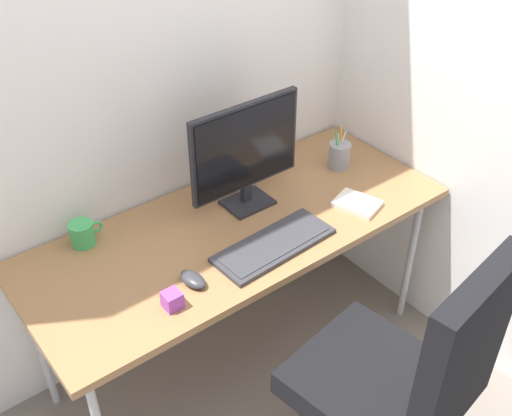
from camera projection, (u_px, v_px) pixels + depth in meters
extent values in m
plane|color=slate|center=(241.00, 353.00, 2.71)|extent=(8.00, 8.00, 0.00)
cube|color=white|center=(172.00, 14.00, 2.12)|extent=(2.83, 0.04, 2.80)
cube|color=white|center=(455.00, 5.00, 2.19)|extent=(0.04, 1.87, 2.80)
cube|color=#996B42|center=(238.00, 228.00, 2.30)|extent=(1.62, 0.66, 0.03)
cylinder|color=#B2B5BA|center=(410.00, 258.00, 2.71)|extent=(0.03, 0.03, 0.68)
cylinder|color=#B2B5BA|center=(39.00, 344.00, 2.31)|extent=(0.03, 0.03, 0.68)
cylinder|color=#B2B5BA|center=(329.00, 203.00, 3.04)|extent=(0.03, 0.03, 0.68)
sphere|color=black|center=(361.00, 395.00, 2.50)|extent=(0.05, 0.05, 0.05)
cube|color=black|center=(374.00, 384.00, 2.03)|extent=(0.53, 0.56, 0.09)
cube|color=black|center=(463.00, 357.00, 1.69)|extent=(0.42, 0.13, 0.57)
cube|color=black|center=(248.00, 202.00, 2.40)|extent=(0.18, 0.14, 0.01)
cube|color=black|center=(246.00, 191.00, 2.38)|extent=(0.04, 0.02, 0.08)
cube|color=black|center=(245.00, 147.00, 2.26)|extent=(0.47, 0.02, 0.34)
cube|color=black|center=(247.00, 148.00, 2.25)|extent=(0.44, 0.01, 0.32)
cube|color=#333338|center=(274.00, 245.00, 2.18)|extent=(0.46, 0.20, 0.02)
cube|color=#333338|center=(274.00, 243.00, 2.18)|extent=(0.42, 0.16, 0.00)
ellipsoid|color=#333338|center=(193.00, 279.00, 2.03)|extent=(0.07, 0.11, 0.04)
cylinder|color=gray|center=(339.00, 155.00, 2.59)|extent=(0.09, 0.09, 0.11)
cylinder|color=silver|center=(339.00, 144.00, 2.55)|extent=(0.03, 0.01, 0.11)
cylinder|color=silver|center=(342.00, 143.00, 2.56)|extent=(0.03, 0.01, 0.11)
torus|color=#333338|center=(339.00, 153.00, 2.58)|extent=(0.03, 0.04, 0.01)
cylinder|color=orange|center=(341.00, 142.00, 2.57)|extent=(0.01, 0.02, 0.15)
cylinder|color=#3FAD59|center=(337.00, 146.00, 2.55)|extent=(0.02, 0.02, 0.14)
cube|color=silver|center=(357.00, 204.00, 2.38)|extent=(0.17, 0.20, 0.02)
cylinder|color=#3FAD59|center=(82.00, 234.00, 2.18)|extent=(0.09, 0.09, 0.09)
torus|color=#3FAD59|center=(96.00, 227.00, 2.20)|extent=(0.05, 0.01, 0.05)
cube|color=purple|center=(172.00, 300.00, 1.93)|extent=(0.06, 0.06, 0.06)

